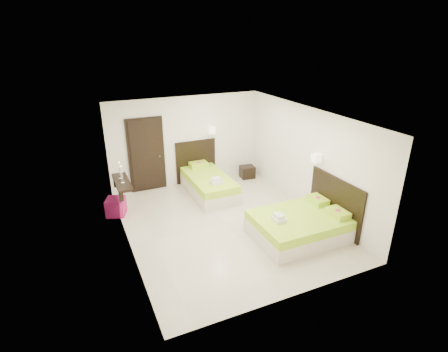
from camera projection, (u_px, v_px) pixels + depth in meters
name	position (u px, v px, depth m)	size (l,w,h in m)	color
floor	(225.00, 223.00, 8.37)	(5.50, 5.50, 0.00)	beige
bed_single	(208.00, 182.00, 9.86)	(1.24, 2.07, 1.70)	beige
bed_double	(302.00, 224.00, 7.77)	(1.99, 1.69, 1.64)	beige
nightstand	(247.00, 172.00, 10.94)	(0.42, 0.37, 0.37)	black
ottoman	(116.00, 207.00, 8.69)	(0.44, 0.44, 0.44)	#9C1458
door	(147.00, 155.00, 9.78)	(1.02, 0.15, 2.14)	black
console_shelf	(122.00, 182.00, 8.61)	(0.35, 1.20, 0.78)	black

